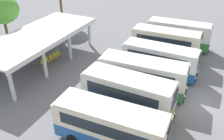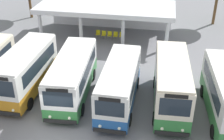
% 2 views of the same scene
% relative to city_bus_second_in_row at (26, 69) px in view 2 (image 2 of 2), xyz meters
% --- Properties ---
extents(city_bus_second_in_row, '(2.44, 7.29, 3.40)m').
position_rel_city_bus_second_in_row_xyz_m(city_bus_second_in_row, '(0.00, 0.00, 0.00)').
color(city_bus_second_in_row, black).
rests_on(city_bus_second_in_row, ground).
extents(city_bus_middle_cream, '(2.79, 7.93, 3.09)m').
position_rel_city_bus_second_in_row_xyz_m(city_bus_middle_cream, '(3.56, 0.08, -0.15)').
color(city_bus_middle_cream, black).
rests_on(city_bus_middle_cream, ground).
extents(city_bus_fourth_amber, '(2.32, 7.51, 3.05)m').
position_rel_city_bus_second_in_row_xyz_m(city_bus_fourth_amber, '(7.11, -0.46, -0.17)').
color(city_bus_fourth_amber, black).
rests_on(city_bus_fourth_amber, ground).
extents(city_bus_fifth_blue, '(2.58, 7.53, 3.43)m').
position_rel_city_bus_second_in_row_xyz_m(city_bus_fifth_blue, '(10.66, -0.03, 0.02)').
color(city_bus_fifth_blue, black).
rests_on(city_bus_fifth_blue, ground).
extents(terminal_canopy, '(14.19, 5.85, 3.40)m').
position_rel_city_bus_second_in_row_xyz_m(terminal_canopy, '(3.75, 12.50, 0.78)').
color(terminal_canopy, silver).
rests_on(terminal_canopy, ground).
extents(waiting_chair_end_by_column, '(0.45, 0.45, 0.86)m').
position_rel_city_bus_second_in_row_xyz_m(waiting_chair_end_by_column, '(3.02, 11.04, -1.35)').
color(waiting_chair_end_by_column, slate).
rests_on(waiting_chair_end_by_column, ground).
extents(waiting_chair_second_from_end, '(0.45, 0.45, 0.86)m').
position_rel_city_bus_second_in_row_xyz_m(waiting_chair_second_from_end, '(3.65, 10.97, -1.35)').
color(waiting_chair_second_from_end, slate).
rests_on(waiting_chair_second_from_end, ground).
extents(waiting_chair_middle_seat, '(0.45, 0.45, 0.86)m').
position_rel_city_bus_second_in_row_xyz_m(waiting_chair_middle_seat, '(4.29, 10.93, -1.35)').
color(waiting_chair_middle_seat, slate).
rests_on(waiting_chair_middle_seat, ground).
extents(waiting_chair_fourth_seat, '(0.45, 0.45, 0.86)m').
position_rel_city_bus_second_in_row_xyz_m(waiting_chair_fourth_seat, '(4.93, 10.91, -1.35)').
color(waiting_chair_fourth_seat, slate).
rests_on(waiting_chair_fourth_seat, ground).
extents(waiting_chair_fifth_seat, '(0.45, 0.45, 0.86)m').
position_rel_city_bus_second_in_row_xyz_m(waiting_chair_fifth_seat, '(5.57, 10.94, -1.35)').
color(waiting_chair_fifth_seat, slate).
rests_on(waiting_chair_fifth_seat, ground).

